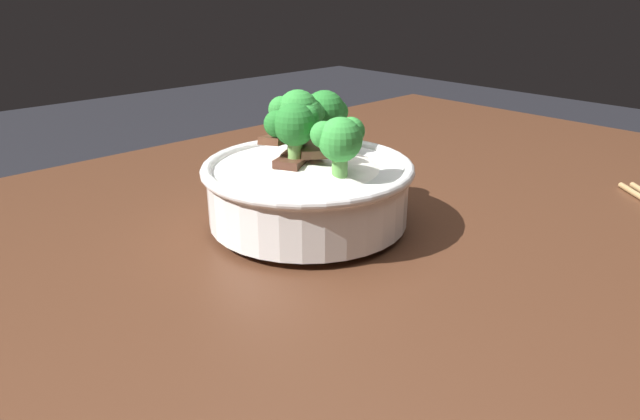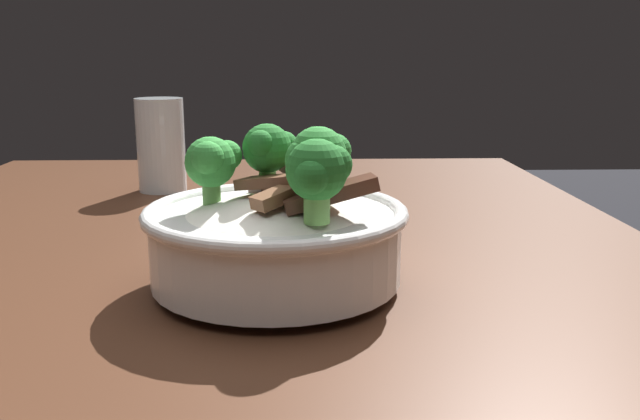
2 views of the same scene
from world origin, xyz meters
name	(u,v)px [view 2 (image 2 of 2)]	position (x,y,z in m)	size (l,w,h in m)	color
dining_table	(218,393)	(0.00, 0.00, 0.69)	(1.38, 0.91, 0.79)	#472819
rice_bowl	(277,228)	(0.00, 0.05, 0.84)	(0.22, 0.22, 0.14)	white
drinking_glass	(161,149)	(-0.41, -0.12, 0.85)	(0.07, 0.07, 0.13)	white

